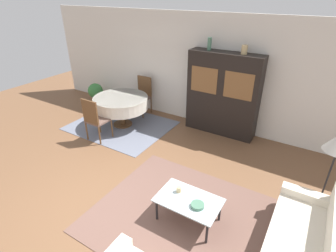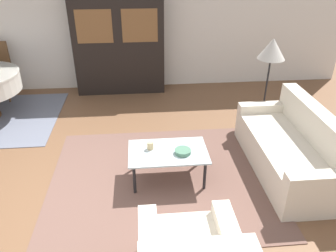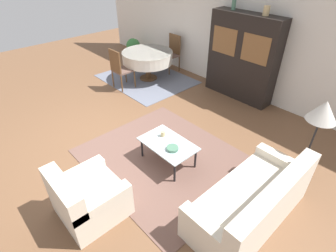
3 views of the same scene
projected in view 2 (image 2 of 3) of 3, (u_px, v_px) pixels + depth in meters
The scene contains 9 objects.
ground_plane at pixel (70, 211), 3.59m from camera, with size 14.00×14.00×0.00m, color brown.
wall_back at pixel (92, 19), 6.10m from camera, with size 10.00×0.06×2.70m.
area_rug at pixel (161, 178), 4.08m from camera, with size 2.71×2.31×0.01m.
couch at pixel (292, 150), 4.12m from camera, with size 0.82×1.82×0.82m.
coffee_table at pixel (168, 154), 3.91m from camera, with size 0.94×0.59×0.40m.
display_cabinet at pixel (119, 42), 6.10m from camera, with size 1.66×0.42×1.93m.
floor_lamp at pixel (272, 52), 4.85m from camera, with size 0.41×0.41×1.37m.
cup at pixel (150, 146), 3.91m from camera, with size 0.08×0.08×0.09m.
bowl at pixel (183, 151), 3.84m from camera, with size 0.19×0.19×0.05m.
Camera 2 is at (0.83, -2.78, 2.56)m, focal length 35.00 mm.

